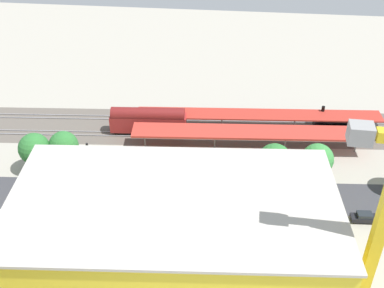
{
  "coord_description": "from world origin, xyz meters",
  "views": [
    {
      "loc": [
        -4.23,
        69.86,
        57.2
      ],
      "look_at": [
        3.35,
        0.76,
        9.53
      ],
      "focal_mm": 44.86,
      "sensor_mm": 36.0,
      "label": 1
    }
  ],
  "objects_px": {
    "street_tree_4": "(317,159)",
    "box_truck_0": "(249,215)",
    "platform_canopy_far": "(259,115)",
    "parked_car_2": "(316,215)",
    "parked_car_4": "(228,207)",
    "street_tree_2": "(34,149)",
    "freight_coach_far": "(148,120)",
    "parked_car_6": "(148,201)",
    "street_tree_0": "(274,160)",
    "street_tree_1": "(64,146)",
    "construction_building": "(175,250)",
    "parked_car_1": "(364,218)",
    "parked_car_7": "(102,198)",
    "platform_canopy_near": "(251,132)",
    "parked_car_3": "(271,211)",
    "locomotive": "(346,120)",
    "traffic_light": "(88,154)",
    "parked_car_5": "(186,205)"
  },
  "relations": [
    {
      "from": "street_tree_4",
      "to": "box_truck_0",
      "type": "bearing_deg",
      "value": 44.02
    },
    {
      "from": "platform_canopy_far",
      "to": "parked_car_2",
      "type": "height_order",
      "value": "platform_canopy_far"
    },
    {
      "from": "parked_car_4",
      "to": "street_tree_2",
      "type": "bearing_deg",
      "value": -11.5
    },
    {
      "from": "freight_coach_far",
      "to": "parked_car_6",
      "type": "height_order",
      "value": "freight_coach_far"
    },
    {
      "from": "street_tree_0",
      "to": "street_tree_1",
      "type": "bearing_deg",
      "value": -0.81
    },
    {
      "from": "platform_canopy_far",
      "to": "street_tree_1",
      "type": "relative_size",
      "value": 6.68
    },
    {
      "from": "street_tree_4",
      "to": "construction_building",
      "type": "bearing_deg",
      "value": 50.82
    },
    {
      "from": "street_tree_2",
      "to": "box_truck_0",
      "type": "bearing_deg",
      "value": 166.2
    },
    {
      "from": "parked_car_1",
      "to": "parked_car_2",
      "type": "xyz_separation_m",
      "value": [
        8.05,
        0.36,
        0.04
      ]
    },
    {
      "from": "parked_car_7",
      "to": "platform_canopy_near",
      "type": "bearing_deg",
      "value": -143.81
    },
    {
      "from": "parked_car_1",
      "to": "parked_car_3",
      "type": "bearing_deg",
      "value": -0.26
    },
    {
      "from": "freight_coach_far",
      "to": "parked_car_7",
      "type": "bearing_deg",
      "value": 79.94
    },
    {
      "from": "parked_car_1",
      "to": "parked_car_2",
      "type": "height_order",
      "value": "parked_car_2"
    },
    {
      "from": "freight_coach_far",
      "to": "street_tree_0",
      "type": "height_order",
      "value": "street_tree_0"
    },
    {
      "from": "freight_coach_far",
      "to": "street_tree_4",
      "type": "xyz_separation_m",
      "value": [
        -33.97,
        14.3,
        2.59
      ]
    },
    {
      "from": "locomotive",
      "to": "traffic_light",
      "type": "xyz_separation_m",
      "value": [
        51.41,
        22.57,
        2.81
      ]
    },
    {
      "from": "street_tree_2",
      "to": "traffic_light",
      "type": "relative_size",
      "value": 1.15
    },
    {
      "from": "parked_car_5",
      "to": "street_tree_4",
      "type": "distance_m",
      "value": 25.18
    },
    {
      "from": "parked_car_6",
      "to": "parked_car_1",
      "type": "bearing_deg",
      "value": 179.5
    },
    {
      "from": "street_tree_0",
      "to": "traffic_light",
      "type": "xyz_separation_m",
      "value": [
        34.74,
        1.03,
        -0.57
      ]
    },
    {
      "from": "locomotive",
      "to": "parked_car_2",
      "type": "xyz_separation_m",
      "value": [
        9.49,
        30.73,
        -1.0
      ]
    },
    {
      "from": "locomotive",
      "to": "parked_car_6",
      "type": "height_order",
      "value": "locomotive"
    },
    {
      "from": "parked_car_4",
      "to": "box_truck_0",
      "type": "distance_m",
      "value": 4.56
    },
    {
      "from": "parked_car_1",
      "to": "street_tree_0",
      "type": "distance_m",
      "value": 18.15
    },
    {
      "from": "construction_building",
      "to": "parked_car_5",
      "type": "bearing_deg",
      "value": -92.31
    },
    {
      "from": "platform_canopy_far",
      "to": "freight_coach_far",
      "type": "relative_size",
      "value": 3.19
    },
    {
      "from": "parked_car_6",
      "to": "box_truck_0",
      "type": "xyz_separation_m",
      "value": [
        -17.94,
        2.59,
        0.81
      ]
    },
    {
      "from": "platform_canopy_far",
      "to": "street_tree_1",
      "type": "xyz_separation_m",
      "value": [
        37.34,
        17.8,
        1.24
      ]
    },
    {
      "from": "platform_canopy_near",
      "to": "construction_building",
      "type": "height_order",
      "value": "construction_building"
    },
    {
      "from": "platform_canopy_near",
      "to": "freight_coach_far",
      "type": "xyz_separation_m",
      "value": [
        21.94,
        -4.3,
        -1.2
      ]
    },
    {
      "from": "locomotive",
      "to": "parked_car_1",
      "type": "relative_size",
      "value": 3.12
    },
    {
      "from": "platform_canopy_near",
      "to": "parked_car_5",
      "type": "height_order",
      "value": "platform_canopy_near"
    },
    {
      "from": "parked_car_2",
      "to": "box_truck_0",
      "type": "bearing_deg",
      "value": 9.49
    },
    {
      "from": "parked_car_7",
      "to": "street_tree_4",
      "type": "distance_m",
      "value": 39.5
    },
    {
      "from": "platform_canopy_far",
      "to": "box_truck_0",
      "type": "xyz_separation_m",
      "value": [
        1.57,
        29.45,
        -2.26
      ]
    },
    {
      "from": "parked_car_7",
      "to": "street_tree_4",
      "type": "height_order",
      "value": "street_tree_4"
    },
    {
      "from": "parked_car_4",
      "to": "box_truck_0",
      "type": "relative_size",
      "value": 0.51
    },
    {
      "from": "locomotive",
      "to": "parked_car_1",
      "type": "bearing_deg",
      "value": 87.28
    },
    {
      "from": "parked_car_4",
      "to": "street_tree_2",
      "type": "distance_m",
      "value": 38.26
    },
    {
      "from": "parked_car_7",
      "to": "street_tree_2",
      "type": "distance_m",
      "value": 17.17
    },
    {
      "from": "street_tree_4",
      "to": "traffic_light",
      "type": "height_order",
      "value": "street_tree_4"
    },
    {
      "from": "locomotive",
      "to": "parked_car_7",
      "type": "xyz_separation_m",
      "value": [
        47.11,
        30.22,
        -1.01
      ]
    },
    {
      "from": "box_truck_0",
      "to": "traffic_light",
      "type": "bearing_deg",
      "value": -18.24
    },
    {
      "from": "parked_car_4",
      "to": "parked_car_5",
      "type": "xyz_separation_m",
      "value": [
        7.24,
        0.24,
        0.01
      ]
    },
    {
      "from": "parked_car_5",
      "to": "street_tree_1",
      "type": "relative_size",
      "value": 0.53
    },
    {
      "from": "parked_car_2",
      "to": "street_tree_4",
      "type": "distance_m",
      "value": 10.8
    },
    {
      "from": "parked_car_1",
      "to": "street_tree_2",
      "type": "distance_m",
      "value": 61.08
    },
    {
      "from": "street_tree_1",
      "to": "freight_coach_far",
      "type": "bearing_deg",
      "value": -134.09
    },
    {
      "from": "construction_building",
      "to": "street_tree_0",
      "type": "height_order",
      "value": "construction_building"
    },
    {
      "from": "parked_car_2",
      "to": "street_tree_4",
      "type": "bearing_deg",
      "value": -92.99
    }
  ]
}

